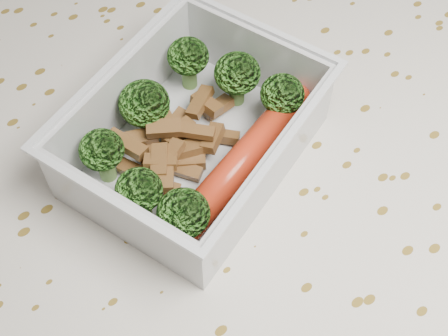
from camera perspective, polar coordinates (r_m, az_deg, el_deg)
dining_table at (r=0.56m, az=0.74°, el=-6.97°), size 1.40×0.90×0.75m
tablecloth at (r=0.51m, az=0.81°, el=-4.45°), size 1.46×0.96×0.19m
lunch_container at (r=0.48m, az=-2.69°, el=2.64°), size 0.23×0.20×0.07m
broccoli_florets at (r=0.47m, az=-3.63°, el=4.13°), size 0.17×0.15×0.05m
meat_pile at (r=0.48m, az=-4.51°, el=2.13°), size 0.11×0.08×0.03m
sausage at (r=0.47m, az=1.85°, el=0.84°), size 0.16×0.07×0.02m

